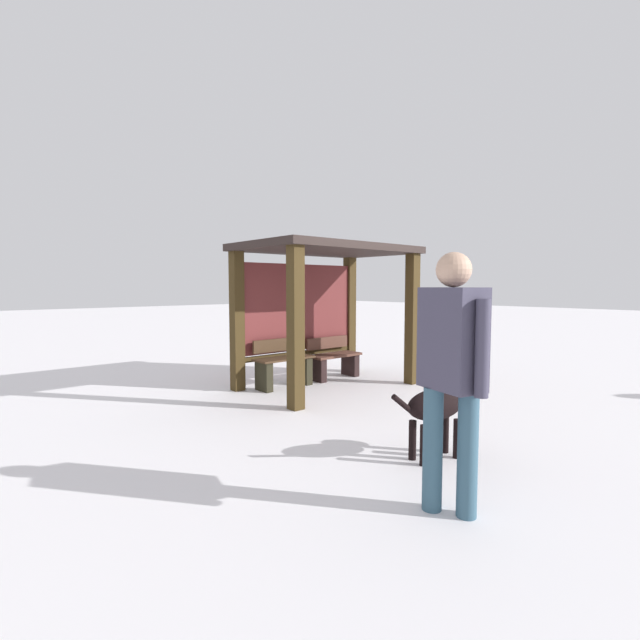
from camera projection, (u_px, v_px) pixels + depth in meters
The scene contains 6 objects.
ground_plane at pixel (327, 387), 7.28m from camera, with size 60.00×60.00×0.00m, color white.
bus_shelter at pixel (320, 283), 7.30m from camera, with size 2.68×1.72×2.22m.
bench_left_inside at pixel (283, 366), 7.23m from camera, with size 0.97×0.38×0.75m.
bench_center_inside at pixel (333, 360), 7.94m from camera, with size 0.97×0.40×0.70m.
person_walking at pixel (452, 361), 3.16m from camera, with size 0.35×0.63×1.83m.
dog at pixel (440, 407), 4.24m from camera, with size 0.96×0.40×0.67m.
Camera 1 is at (-4.81, -5.33, 1.60)m, focal length 25.83 mm.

